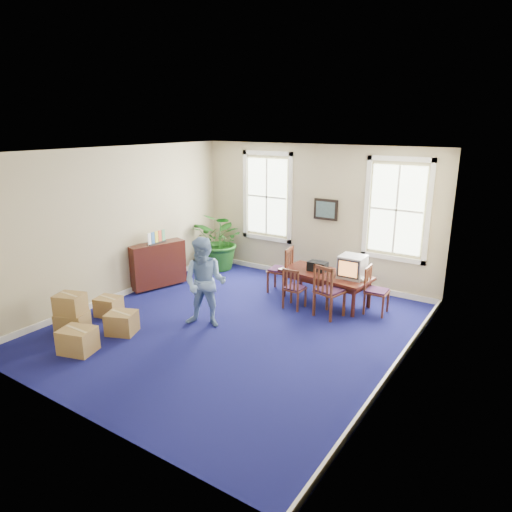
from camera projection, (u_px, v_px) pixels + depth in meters
The scene contains 25 objects.
floor at pixel (234, 327), 8.49m from camera, with size 6.50×6.50×0.00m, color navy.
ceiling at pixel (231, 151), 7.58m from camera, with size 6.50×6.50×0.00m, color white.
wall_back at pixel (315, 214), 10.64m from camera, with size 6.50×6.50×0.00m, color tan.
wall_front at pixel (72, 303), 5.43m from camera, with size 6.50×6.50×0.00m, color tan.
wall_left at pixel (118, 224), 9.61m from camera, with size 6.50×6.50×0.00m, color tan.
wall_right at pixel (404, 274), 6.45m from camera, with size 6.50×6.50×0.00m, color tan.
baseboard_back at pixel (312, 277), 11.05m from camera, with size 6.00×0.04×0.12m, color white.
baseboard_left at pixel (125, 293), 10.03m from camera, with size 0.04×6.50×0.12m, color white.
baseboard_right at pixel (392, 370), 6.91m from camera, with size 0.04×6.50×0.12m, color white.
window_left at pixel (267, 197), 11.22m from camera, with size 1.40×0.12×2.20m, color white, non-canonical shape.
window_right at pixel (397, 210), 9.54m from camera, with size 1.40×0.12×2.20m, color white, non-canonical shape.
wall_picture at pixel (326, 210), 10.40m from camera, with size 0.58×0.06×0.48m, color black, non-canonical shape.
conference_table at pixel (325, 287), 9.61m from camera, with size 1.88×0.85×0.64m, color #421811, non-canonical shape.
crt_tv at pixel (352, 267), 9.20m from camera, with size 0.50×0.54×0.45m, color #B7B7BC, non-canonical shape.
game_console at pixel (363, 279), 9.08m from camera, with size 0.15×0.19×0.05m, color white.
equipment_bag at pixel (318, 266), 9.64m from camera, with size 0.40×0.26×0.20m, color black.
chair_near_left at pixel (295, 288), 9.26m from camera, with size 0.39×0.39×0.87m, color brown, non-canonical shape.
chair_near_right at pixel (330, 290), 8.83m from camera, with size 0.48×0.48×1.06m, color brown, non-canonical shape.
chair_end_left at pixel (280, 269), 10.14m from camera, with size 0.47×0.47×1.04m, color brown, non-canonical shape.
chair_end_right at pixel (377, 291), 8.98m from camera, with size 0.43×0.43×0.95m, color brown, non-canonical shape.
man at pixel (205, 283), 8.33m from camera, with size 0.83×0.64×1.69m, color #7396C6.
credenza at pixel (158, 266), 10.41m from camera, with size 0.37×1.28×1.00m, color #421811.
brochure_rack at pixel (157, 239), 10.21m from camera, with size 0.12×0.67×0.29m, color #99999E, non-canonical shape.
potted_plant at pixel (221, 241), 11.62m from camera, with size 1.36×1.18×1.51m, color #1A5317.
cardboard_boxes at pixel (83, 313), 8.12m from camera, with size 1.37×1.37×0.79m, color #A47C43, non-canonical shape.
Camera 1 is at (4.61, -6.27, 3.67)m, focal length 32.00 mm.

